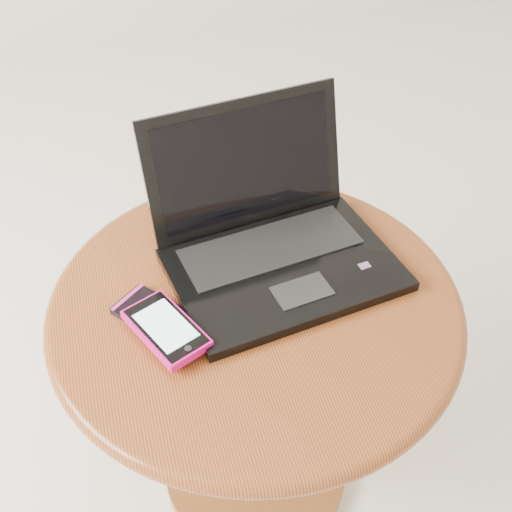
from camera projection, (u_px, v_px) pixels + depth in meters
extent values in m
plane|color=beige|center=(288.00, 457.00, 1.28)|extent=(4.00, 4.00, 0.00)
cylinder|color=brown|center=(256.00, 465.00, 1.25)|extent=(0.34, 0.34, 0.03)
cylinder|color=brown|center=(255.00, 395.00, 1.10)|extent=(0.10, 0.10, 0.42)
cylinder|color=#602410|center=(255.00, 303.00, 0.95)|extent=(0.57, 0.57, 0.03)
torus|color=#602410|center=(255.00, 303.00, 0.95)|extent=(0.60, 0.60, 0.03)
cube|color=black|center=(284.00, 270.00, 0.97)|extent=(0.36, 0.27, 0.02)
cube|color=black|center=(271.00, 247.00, 0.99)|extent=(0.28, 0.14, 0.00)
cube|color=black|center=(302.00, 291.00, 0.92)|extent=(0.09, 0.06, 0.00)
cube|color=red|center=(365.00, 266.00, 0.96)|extent=(0.02, 0.02, 0.00)
cube|color=black|center=(245.00, 163.00, 0.99)|extent=(0.32, 0.11, 0.19)
cube|color=black|center=(247.00, 164.00, 0.99)|extent=(0.28, 0.09, 0.16)
cube|color=black|center=(156.00, 316.00, 0.90)|extent=(0.12, 0.13, 0.01)
cube|color=#B22780|center=(127.00, 297.00, 0.92)|extent=(0.05, 0.04, 0.00)
cube|color=#DD0C79|center=(166.00, 329.00, 0.87)|extent=(0.11, 0.14, 0.01)
cube|color=black|center=(166.00, 326.00, 0.86)|extent=(0.10, 0.13, 0.00)
cube|color=silver|center=(166.00, 325.00, 0.86)|extent=(0.08, 0.10, 0.00)
cylinder|color=black|center=(188.00, 348.00, 0.83)|extent=(0.01, 0.01, 0.00)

